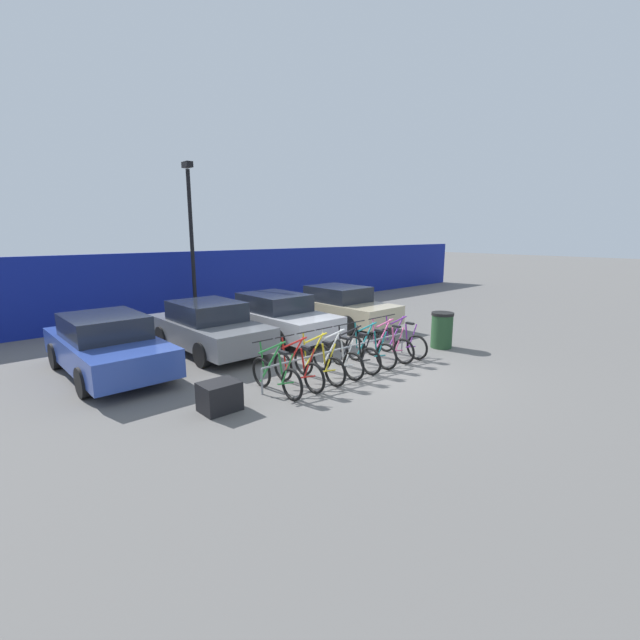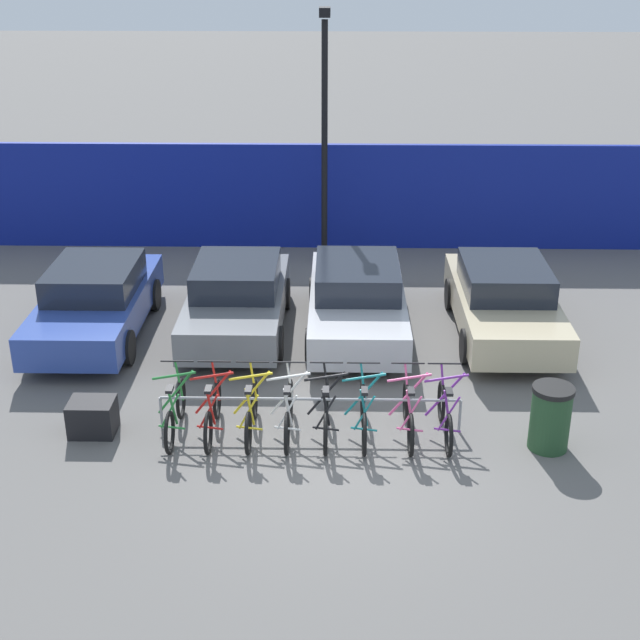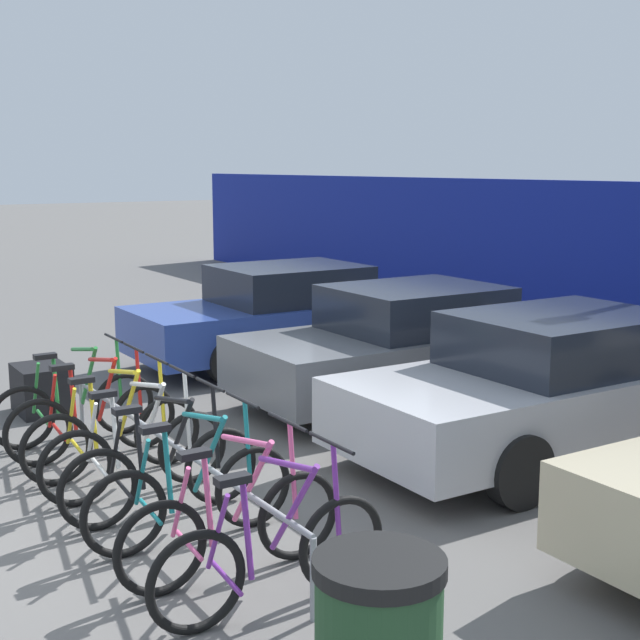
{
  "view_description": "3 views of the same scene",
  "coord_description": "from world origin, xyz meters",
  "views": [
    {
      "loc": [
        -7.51,
        -6.27,
        3.25
      ],
      "look_at": [
        0.16,
        2.17,
        0.93
      ],
      "focal_mm": 24.0,
      "sensor_mm": 36.0,
      "label": 1
    },
    {
      "loc": [
        -0.07,
        -11.44,
        7.23
      ],
      "look_at": [
        -0.34,
        1.84,
        1.38
      ],
      "focal_mm": 50.0,
      "sensor_mm": 36.0,
      "label": 2
    },
    {
      "loc": [
        6.26,
        -2.04,
        2.81
      ],
      "look_at": [
        -0.97,
        2.5,
        1.32
      ],
      "focal_mm": 50.0,
      "sensor_mm": 36.0,
      "label": 3
    }
  ],
  "objects": [
    {
      "name": "cargo_crate",
      "position": [
        -3.85,
        0.54,
        0.28
      ],
      "size": [
        0.7,
        0.56,
        0.55
      ],
      "primitive_type": "cube",
      "color": "black",
      "rests_on": "ground"
    },
    {
      "name": "bicycle_black",
      "position": [
        -0.22,
        0.53,
        0.38
      ],
      "size": [
        0.68,
        1.71,
        1.05
      ],
      "rotation": [
        0.0,
        0.0,
        0.04
      ],
      "color": "black",
      "rests_on": "ground"
    },
    {
      "name": "car_blue",
      "position": [
        -4.7,
        4.23,
        0.69
      ],
      "size": [
        1.91,
        4.35,
        1.4
      ],
      "color": "#2D479E",
      "rests_on": "ground"
    },
    {
      "name": "bicycle_white",
      "position": [
        -0.8,
        0.53,
        0.38
      ],
      "size": [
        0.68,
        1.71,
        1.05
      ],
      "rotation": [
        0.0,
        0.0,
        -0.04
      ],
      "color": "black",
      "rests_on": "ground"
    },
    {
      "name": "bicycle_red",
      "position": [
        -1.97,
        0.53,
        0.38
      ],
      "size": [
        0.68,
        1.71,
        1.05
      ],
      "rotation": [
        0.0,
        0.0,
        -0.02
      ],
      "color": "black",
      "rests_on": "ground"
    },
    {
      "name": "bicycle_pink",
      "position": [
        1.05,
        0.53,
        0.38
      ],
      "size": [
        0.68,
        1.71,
        1.05
      ],
      "rotation": [
        0.0,
        0.0,
        -0.01
      ],
      "color": "black",
      "rests_on": "ground"
    },
    {
      "name": "bicycle_yellow",
      "position": [
        -1.37,
        0.53,
        0.38
      ],
      "size": [
        0.68,
        1.71,
        1.05
      ],
      "rotation": [
        0.0,
        0.0,
        -0.02
      ],
      "color": "black",
      "rests_on": "ground"
    },
    {
      "name": "car_grey",
      "position": [
        -2.0,
        4.4,
        0.69
      ],
      "size": [
        1.91,
        4.16,
        1.4
      ],
      "color": "slate",
      "rests_on": "ground"
    },
    {
      "name": "ground_plane",
      "position": [
        0.0,
        0.0,
        0.0
      ],
      "size": [
        120.0,
        120.0,
        0.0
      ],
      "primitive_type": "plane",
      "color": "#605E5B"
    },
    {
      "name": "car_silver",
      "position": [
        0.33,
        4.41,
        0.69
      ],
      "size": [
        1.91,
        4.43,
        1.4
      ],
      "color": "#B7B7BC",
      "rests_on": "ground"
    },
    {
      "name": "bike_rack",
      "position": [
        -0.47,
        0.68,
        0.5
      ],
      "size": [
        4.71,
        0.04,
        0.57
      ],
      "color": "gray",
      "rests_on": "ground"
    },
    {
      "name": "bicycle_teal",
      "position": [
        0.36,
        0.53,
        0.38
      ],
      "size": [
        0.68,
        1.71,
        1.05
      ],
      "rotation": [
        0.0,
        0.0,
        -0.04
      ],
      "color": "black",
      "rests_on": "ground"
    },
    {
      "name": "bicycle_purple",
      "position": [
        1.61,
        0.53,
        0.38
      ],
      "size": [
        0.68,
        1.71,
        1.05
      ],
      "rotation": [
        0.0,
        0.0,
        0.07
      ],
      "color": "black",
      "rests_on": "ground"
    },
    {
      "name": "bicycle_green",
      "position": [
        -2.55,
        0.53,
        0.38
      ],
      "size": [
        0.68,
        1.71,
        1.05
      ],
      "rotation": [
        0.0,
        0.0,
        0.07
      ],
      "color": "black",
      "rests_on": "ground"
    }
  ]
}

